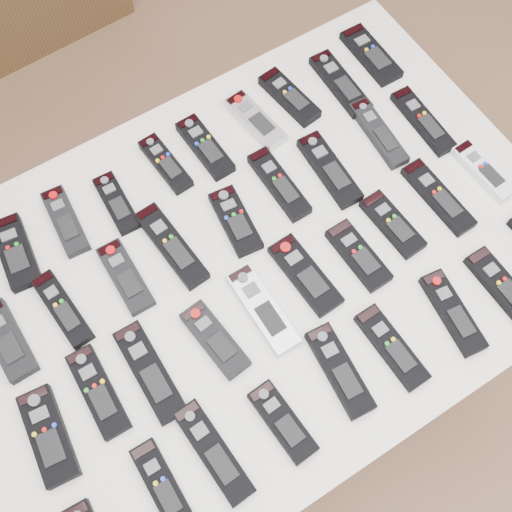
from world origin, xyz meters
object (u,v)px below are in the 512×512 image
remote_8 (340,84)px  remote_34 (392,347)px  remote_24 (305,275)px  remote_31 (213,452)px  remote_28 (483,171)px  remote_20 (98,392)px  remote_2 (65,221)px  remote_11 (63,309)px  remote_30 (163,486)px  remote_1 (16,252)px  remote_18 (423,121)px  remote_10 (7,340)px  remote_13 (172,246)px  remote_15 (279,184)px  remote_19 (48,436)px  remote_12 (126,277)px  remote_23 (263,309)px  remote_27 (438,197)px  remote_26 (392,224)px  remote_36 (502,287)px  remote_7 (289,97)px  remote_21 (150,372)px  remote_25 (358,255)px  table (256,271)px  remote_22 (215,340)px  remote_14 (236,221)px  remote_33 (340,370)px  remote_16 (329,170)px  remote_9 (371,55)px  remote_5 (205,147)px  remote_35 (453,313)px  remote_6 (255,121)px  remote_17 (378,133)px

remote_8 → remote_34: 0.62m
remote_24 → remote_31: (-0.33, -0.19, 0.00)m
remote_28 → remote_34: (-0.40, -0.21, 0.00)m
remote_20 → remote_2: bearing=75.6°
remote_11 → remote_30: 0.39m
remote_1 → remote_18: bearing=-4.9°
remote_10 → remote_13: 0.36m
remote_15 → remote_19: (-0.63, -0.21, 0.00)m
remote_12 → remote_28: size_ratio=1.03×
remote_23 → remote_27: size_ratio=1.02×
remote_26 → remote_36: bearing=-69.2°
remote_27 → remote_7: bearing=106.2°
remote_28 → remote_36: size_ratio=0.91×
remote_8 → remote_21: same height
remote_25 → remote_28: bearing=1.6°
table → remote_19: size_ratio=7.14×
remote_7 → remote_21: remote_7 is taller
remote_12 → remote_30: (-0.13, -0.38, 0.00)m
remote_21 → remote_12: bearing=76.1°
remote_28 → remote_2: bearing=153.3°
remote_11 → remote_22: bearing=-48.5°
remote_14 → remote_20: size_ratio=0.87×
remote_7 → remote_23: (-0.32, -0.39, -0.00)m
remote_24 → remote_34: bearing=-78.1°
remote_18 → remote_23: (-0.54, -0.18, 0.00)m
remote_33 → remote_16: bearing=63.0°
remote_2 → remote_26: (0.57, -0.37, 0.00)m
remote_1 → table: bearing=-26.9°
remote_2 → remote_31: size_ratio=0.83×
remote_19 → remote_23: size_ratio=0.92×
remote_12 → remote_9: bearing=15.3°
remote_2 → remote_12: same height
remote_5 → remote_10: size_ratio=1.01×
remote_8 → remote_27: (0.00, -0.35, 0.00)m
remote_7 → remote_35: same height
remote_5 → remote_27: bearing=-48.5°
remote_25 → remote_26: (0.10, 0.02, -0.00)m
remote_6 → table: bearing=-128.7°
remote_21 → remote_25: (0.47, -0.01, 0.00)m
remote_24 → remote_28: (0.46, -0.00, 0.00)m
remote_5 → remote_24: 0.37m
remote_9 → remote_22: 0.77m
remote_5 → remote_8: (0.35, -0.02, -0.00)m
remote_1 → remote_11: 0.16m
remote_13 → remote_20: remote_13 is taller
table → remote_16: 0.27m
remote_18 → remote_30: size_ratio=1.14×
remote_17 → remote_36: (-0.01, -0.42, 0.00)m
remote_31 → remote_27: bearing=13.0°
remote_14 → remote_21: 0.35m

